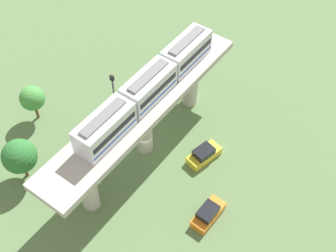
{
  "coord_description": "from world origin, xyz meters",
  "views": [
    {
      "loc": [
        -21.28,
        24.5,
        42.75
      ],
      "look_at": [
        -2.5,
        -1.21,
        4.7
      ],
      "focal_mm": 47.98,
      "sensor_mm": 36.0,
      "label": 1
    }
  ],
  "objects": [
    {
      "name": "viaduct",
      "position": [
        0.0,
        0.0,
        5.91
      ],
      "size": [
        5.2,
        28.85,
        7.83
      ],
      "color": "#B7B2AA",
      "rests_on": "ground"
    },
    {
      "name": "parked_car_yellow",
      "position": [
        -6.46,
        -2.87,
        0.74
      ],
      "size": [
        2.71,
        4.5,
        1.76
      ],
      "rotation": [
        0.0,
        0.0,
        -0.23
      ],
      "color": "yellow",
      "rests_on": "ground"
    },
    {
      "name": "signal_post",
      "position": [
        3.4,
        0.64,
        5.74
      ],
      "size": [
        0.44,
        0.28,
        10.43
      ],
      "color": "#4C4C51",
      "rests_on": "ground"
    },
    {
      "name": "train",
      "position": [
        0.0,
        -1.21,
        9.36
      ],
      "size": [
        2.64,
        20.5,
        3.24
      ],
      "color": "silver",
      "rests_on": "viaduct"
    },
    {
      "name": "parked_car_orange",
      "position": [
        -11.05,
        3.36,
        0.74
      ],
      "size": [
        1.94,
        4.26,
        1.76
      ],
      "rotation": [
        0.0,
        0.0,
        -0.03
      ],
      "color": "orange",
      "rests_on": "ground"
    },
    {
      "name": "tree_mid_lot",
      "position": [
        8.43,
        10.96,
        3.65
      ],
      "size": [
        3.86,
        3.86,
        5.59
      ],
      "color": "brown",
      "rests_on": "ground"
    },
    {
      "name": "ground_plane",
      "position": [
        0.0,
        0.0,
        0.0
      ],
      "size": [
        120.0,
        120.0,
        0.0
      ],
      "primitive_type": "plane",
      "color": "#5B7A4C"
    },
    {
      "name": "tree_near_viaduct",
      "position": [
        13.91,
        4.1,
        3.45
      ],
      "size": [
        3.07,
        3.07,
        5.01
      ],
      "color": "brown",
      "rests_on": "ground"
    }
  ]
}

